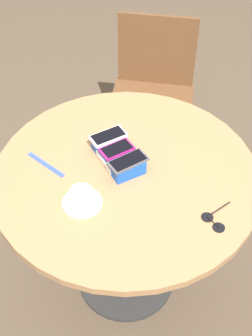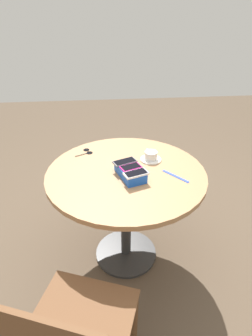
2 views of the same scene
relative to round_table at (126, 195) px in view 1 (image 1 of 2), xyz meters
name	(u,v)px [view 1 (image 1 of 2)]	position (x,y,z in m)	size (l,w,h in m)	color
ground_plane	(126,278)	(0.00, 0.00, -0.60)	(8.00, 8.00, 0.00)	brown
round_table	(126,195)	(0.00, 0.00, 0.00)	(0.97, 0.97, 0.72)	#2D2D2D
phone_box	(118,155)	(-0.06, -0.02, 0.15)	(0.24, 0.18, 0.06)	blue
phone_white	(108,136)	(-0.13, -0.04, 0.19)	(0.11, 0.15, 0.01)	silver
phone_magenta	(117,149)	(-0.06, -0.02, 0.19)	(0.10, 0.13, 0.01)	#D11975
phone_gray	(128,161)	(0.01, 0.01, 0.19)	(0.11, 0.15, 0.01)	#515156
saucer	(82,203)	(0.12, -0.17, 0.13)	(0.14, 0.14, 0.01)	silver
coffee_cup	(82,197)	(0.12, -0.17, 0.16)	(0.11, 0.08, 0.05)	silver
lanyard_strap	(46,164)	(-0.09, -0.28, 0.13)	(0.18, 0.02, 0.00)	blue
sunglasses	(214,221)	(0.27, 0.24, 0.13)	(0.12, 0.12, 0.01)	black
chair_near_window	(152,96)	(-0.79, 0.29, -0.16)	(0.55, 0.55, 0.83)	brown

